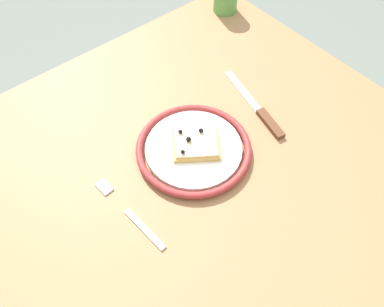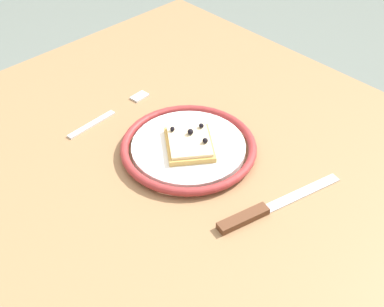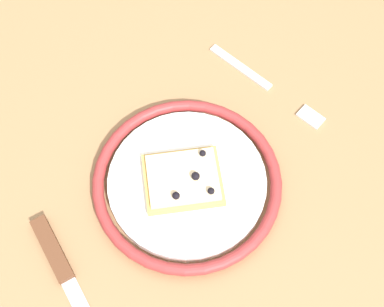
% 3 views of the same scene
% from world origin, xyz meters
% --- Properties ---
extents(dining_table, '(0.97, 0.92, 0.75)m').
position_xyz_m(dining_table, '(0.00, 0.00, 0.65)').
color(dining_table, '#936D47').
rests_on(dining_table, ground_plane).
extents(plate, '(0.25, 0.25, 0.02)m').
position_xyz_m(plate, '(0.01, 0.03, 0.76)').
color(plate, white).
rests_on(plate, dining_table).
extents(pizza_slice_near, '(0.13, 0.13, 0.03)m').
position_xyz_m(pizza_slice_near, '(0.01, 0.03, 0.78)').
color(pizza_slice_near, tan).
rests_on(pizza_slice_near, plate).
extents(knife, '(0.07, 0.24, 0.01)m').
position_xyz_m(knife, '(0.19, 0.01, 0.76)').
color(knife, silver).
rests_on(knife, dining_table).
extents(fork, '(0.03, 0.20, 0.00)m').
position_xyz_m(fork, '(-0.19, -0.00, 0.75)').
color(fork, silver).
rests_on(fork, dining_table).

